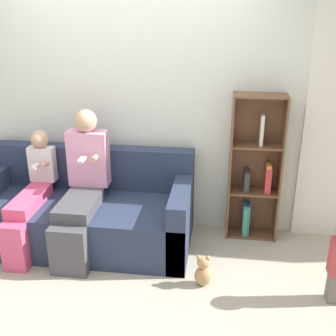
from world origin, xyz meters
TOP-DOWN VIEW (x-y plane):
  - ground_plane at (0.00, 0.00)m, footprint 14.00×14.00m
  - back_wall at (0.00, 1.04)m, footprint 10.00×0.06m
  - couch at (-0.38, 0.55)m, footprint 2.04×0.91m
  - adult_seated at (-0.35, 0.46)m, footprint 0.38×0.86m
  - child_seated at (-0.84, 0.40)m, footprint 0.25×0.87m
  - bookshelf at (1.23, 0.91)m, footprint 0.49×0.25m
  - teddy_bear at (0.80, -0.01)m, footprint 0.14×0.12m

SIDE VIEW (x-z plane):
  - ground_plane at x=0.00m, z-range 0.00..0.00m
  - teddy_bear at x=0.80m, z-range -0.01..0.28m
  - couch at x=-0.38m, z-range -0.14..0.73m
  - child_seated at x=-0.84m, z-range 0.01..1.07m
  - bookshelf at x=1.23m, z-range -0.07..1.36m
  - adult_seated at x=-0.35m, z-range 0.01..1.30m
  - back_wall at x=0.00m, z-range 0.00..2.55m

